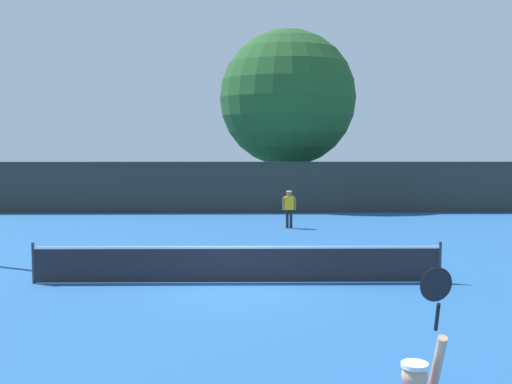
# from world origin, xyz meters

# --- Properties ---
(ground_plane) EXTENTS (120.00, 120.00, 0.00)m
(ground_plane) POSITION_xyz_m (0.00, 0.00, 0.00)
(ground_plane) COLOR #235693
(tennis_net) EXTENTS (10.63, 0.08, 1.07)m
(tennis_net) POSITION_xyz_m (0.00, 0.00, 0.51)
(tennis_net) COLOR #232328
(tennis_net) RESTS_ON ground
(perimeter_fence) EXTENTS (37.20, 0.12, 2.60)m
(perimeter_fence) POSITION_xyz_m (0.00, 15.56, 1.30)
(perimeter_fence) COLOR #2D332D
(perimeter_fence) RESTS_ON ground
(player_receiving) EXTENTS (0.57, 0.23, 1.57)m
(player_receiving) POSITION_xyz_m (1.99, 9.97, 0.95)
(player_receiving) COLOR yellow
(player_receiving) RESTS_ON ground
(tennis_ball) EXTENTS (0.07, 0.07, 0.07)m
(tennis_ball) POSITION_xyz_m (0.37, 0.14, 0.03)
(tennis_ball) COLOR #CCE033
(tennis_ball) RESTS_ON ground
(large_tree) EXTENTS (7.74, 7.74, 9.94)m
(large_tree) POSITION_xyz_m (2.52, 19.71, 6.06)
(large_tree) COLOR brown
(large_tree) RESTS_ON ground
(parked_car_near) EXTENTS (1.98, 4.23, 1.69)m
(parked_car_near) POSITION_xyz_m (1.62, 21.99, 0.78)
(parked_car_near) COLOR white
(parked_car_near) RESTS_ON ground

